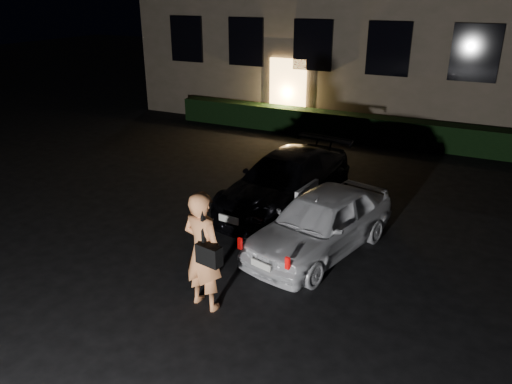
% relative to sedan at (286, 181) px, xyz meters
% --- Properties ---
extents(ground, '(80.00, 80.00, 0.00)m').
position_rel_sedan_xyz_m(ground, '(0.60, -4.13, -0.64)').
color(ground, black).
rests_on(ground, ground).
extents(hedge, '(15.00, 0.70, 0.85)m').
position_rel_sedan_xyz_m(hedge, '(0.60, 6.37, -0.21)').
color(hedge, black).
rests_on(hedge, ground).
extents(sedan, '(2.25, 4.57, 1.27)m').
position_rel_sedan_xyz_m(sedan, '(0.00, 0.00, 0.00)').
color(sedan, black).
rests_on(sedan, ground).
extents(hatch, '(2.30, 3.89, 1.24)m').
position_rel_sedan_xyz_m(hatch, '(1.46, -1.68, -0.02)').
color(hatch, white).
rests_on(hatch, ground).
extents(man, '(0.83, 0.59, 1.98)m').
position_rel_sedan_xyz_m(man, '(0.43, -4.24, 0.36)').
color(man, '#F09357').
rests_on(man, ground).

